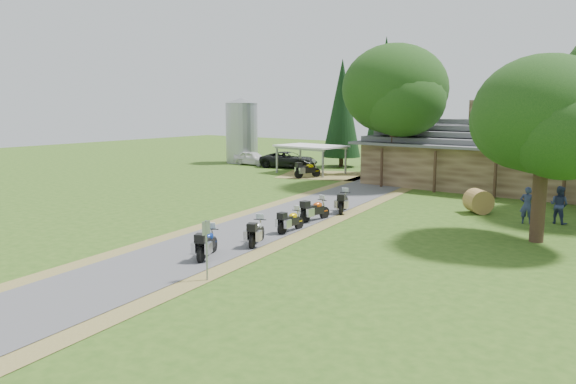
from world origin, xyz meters
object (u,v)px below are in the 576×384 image
Objects in this scene: carport at (311,159)px; motorcycle_row_a at (207,242)px; hay_bale at (478,201)px; motorcycle_carport_a at (308,169)px; lodge at (516,155)px; motorcycle_row_b at (257,231)px; silo at (242,130)px; motorcycle_row_d at (315,209)px; car_dark_suv at (289,156)px; motorcycle_row_c at (291,220)px; motorcycle_row_e at (343,201)px; car_white_sedan at (252,156)px.

carport is 3.01× the size of motorcycle_row_a.
motorcycle_carport_a is at bearing 157.89° from hay_bale.
lodge is 11.57× the size of motorcycle_row_a.
motorcycle_row_b is at bearing -112.43° from hay_bale.
motorcycle_row_d is at bearing -41.16° from silo.
motorcycle_row_d is at bearing -50.53° from carport.
car_dark_suv reaches higher than motorcycle_row_a.
lodge is 27.37m from silo.
motorcycle_carport_a is (12.12, -5.70, -2.52)m from silo.
car_dark_suv reaches higher than motorcycle_row_c.
hay_bale is (6.04, 4.25, 0.02)m from motorcycle_row_e.
hay_bale is (5.46, 15.36, 0.02)m from motorcycle_row_a.
silo is at bearing 62.70° from car_white_sedan.
motorcycle_row_d is 2.88m from motorcycle_row_e.
lodge is 10.01× the size of motorcycle_carport_a.
car_white_sedan is (-24.93, 1.07, -1.61)m from lodge.
hay_bale is at bearing -45.56° from motorcycle_row_a.
carport is at bearing 19.23° from motorcycle_row_e.
silo is at bearing 175.40° from lodge.
motorcycle_carport_a is 17.22m from hay_bale.
hay_bale is at bearing -76.16° from motorcycle_row_e.
motorcycle_row_a is 1.41× the size of hay_bale.
carport is 19.77m from motorcycle_row_d.
motorcycle_row_d reaches higher than motorcycle_row_c.
motorcycle_row_c is (20.24, -20.92, -0.26)m from car_white_sedan.
silo is 31.66m from motorcycle_row_c.
car_white_sedan is 26.85m from motorcycle_row_d.
lodge reaches higher than motorcycle_row_e.
car_dark_suv is (6.61, -0.87, -2.13)m from silo.
carport is 24.85m from motorcycle_row_b.
lodge is 12.53× the size of motorcycle_row_c.
motorcycle_carport_a reaches higher than motorcycle_row_b.
car_dark_suv is (-20.67, 1.32, -1.33)m from lodge.
motorcycle_row_b is (16.24, -23.96, -0.51)m from car_dark_suv.
silo is 3.54m from car_white_sedan.
motorcycle_row_d is at bearing 9.42° from motorcycle_row_c.
motorcycle_row_c is at bearing -125.28° from motorcycle_carport_a.
motorcycle_row_b reaches higher than motorcycle_row_c.
motorcycle_row_c is at bearing -137.67° from car_white_sedan.
car_white_sedan is at bearing 16.41° from motorcycle_row_b.
motorcycle_row_b is (22.85, -24.83, -2.64)m from silo.
motorcycle_row_b is 21.93m from motorcycle_carport_a.
carport reaches higher than motorcycle_row_b.
motorcycle_row_b is at bearing 164.23° from motorcycle_row_e.
silo is 7.00m from car_dark_suv.
hay_bale is (0.80, -9.99, -1.79)m from lodge.
motorcycle_row_b is 2.81m from motorcycle_row_c.
motorcycle_row_e is (-0.06, 2.88, -0.00)m from motorcycle_row_d.
car_white_sedan is 3.86× the size of hay_bale.
motorcycle_row_c is 0.92× the size of motorcycle_row_e.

